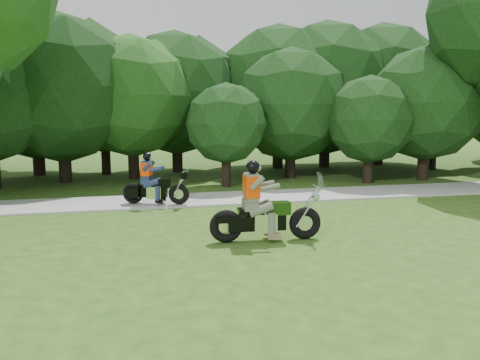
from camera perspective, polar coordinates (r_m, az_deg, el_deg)
name	(u,v)px	position (r m, az deg, el deg)	size (l,w,h in m)	color
ground	(409,282)	(8.52, 19.90, -11.66)	(100.00, 100.00, 0.00)	#275117
walkway	(271,196)	(15.59, 3.82, -2.00)	(60.00, 2.20, 0.06)	#ABABA5
tree_line	(219,93)	(21.69, -2.52, 10.56)	(39.96, 12.64, 7.75)	black
chopper_motorcycle	(261,212)	(10.27, 2.54, -3.87)	(2.52, 0.68, 1.80)	black
touring_motorcycle	(151,185)	(14.29, -10.74, -0.66)	(2.00, 1.07, 1.56)	black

